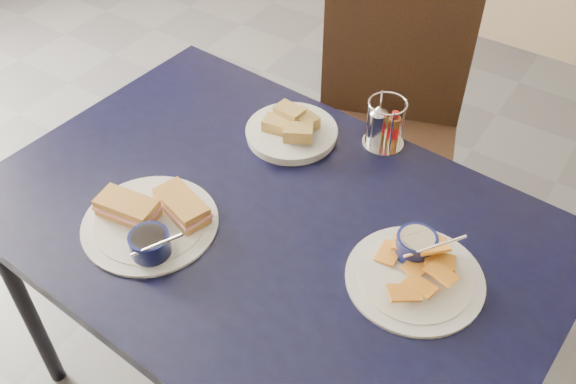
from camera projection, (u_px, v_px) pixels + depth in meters
The scene contains 6 objects.
dining_table at pixel (268, 235), 1.54m from camera, with size 1.40×0.98×0.75m.
chair_far at pixel (395, 119), 2.07m from camera, with size 0.59×0.59×0.99m.
sandwich_plate at pixel (152, 220), 1.46m from camera, with size 0.32×0.32×0.12m.
plantain_plate at pixel (416, 266), 1.37m from camera, with size 0.30×0.30×0.12m.
bread_basket at pixel (292, 130), 1.70m from camera, with size 0.24×0.24×0.07m.
condiment_caddy at pixel (383, 126), 1.66m from camera, with size 0.11×0.11×0.14m.
Camera 1 is at (0.52, -0.69, 1.84)m, focal length 40.00 mm.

